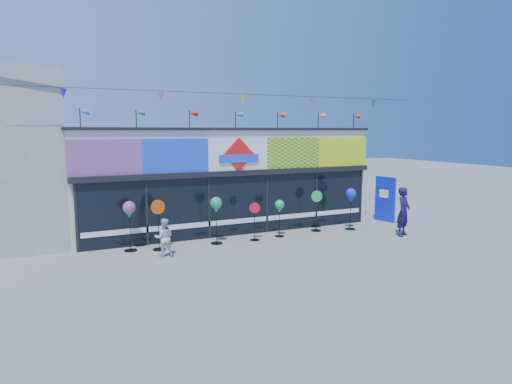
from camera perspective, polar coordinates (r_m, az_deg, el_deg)
ground at (r=14.68m, az=3.20°, el=-8.09°), size 80.00×80.00×0.00m
kite_shop at (r=19.63m, az=-5.16°, el=1.98°), size 16.00×5.70×5.31m
blue_sign at (r=20.91m, az=15.84°, el=-0.85°), size 0.34×1.00×1.98m
spinner_0 at (r=15.64m, az=-15.57°, el=-2.32°), size 0.43×0.43×1.68m
spinner_1 at (r=15.62m, az=-12.10°, el=-3.88°), size 0.48×0.43×1.70m
spinner_2 at (r=16.09m, az=-5.00°, el=-1.81°), size 0.42×0.42×1.68m
spinner_3 at (r=16.64m, az=-0.17°, el=-3.57°), size 0.38×0.36×1.40m
spinner_4 at (r=17.17m, az=2.96°, el=-1.91°), size 0.36×0.36×1.41m
spinner_5 at (r=18.32m, az=7.57°, el=-2.21°), size 0.45×0.42×1.63m
spinner_6 at (r=18.77m, az=11.78°, el=-0.56°), size 0.43×0.43×1.69m
adult_man at (r=18.20m, az=17.96°, el=-2.37°), size 0.80×0.69×1.86m
child at (r=14.84m, az=-11.41°, el=-5.61°), size 0.66×0.46×1.23m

